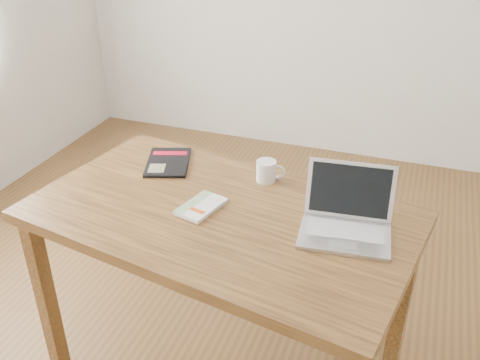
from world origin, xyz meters
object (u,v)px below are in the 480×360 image
(white_guidebook, at_px, (201,207))
(laptop, at_px, (347,218))
(desk, at_px, (221,233))
(black_guidebook, at_px, (168,162))
(coffee_mug, at_px, (267,171))

(white_guidebook, bearing_deg, laptop, 19.28)
(desk, xyz_separation_m, black_guidebook, (-0.32, 0.26, 0.10))
(white_guidebook, distance_m, laptop, 0.49)
(coffee_mug, bearing_deg, black_guidebook, 167.98)
(white_guidebook, height_order, black_guidebook, white_guidebook)
(white_guidebook, height_order, coffee_mug, coffee_mug)
(white_guidebook, relative_size, coffee_mug, 1.82)
(laptop, bearing_deg, white_guidebook, 178.70)
(desk, distance_m, laptop, 0.44)
(laptop, distance_m, coffee_mug, 0.40)
(white_guidebook, bearing_deg, desk, 16.89)
(laptop, bearing_deg, desk, 179.09)
(desk, relative_size, laptop, 4.57)
(desk, relative_size, black_guidebook, 4.96)
(coffee_mug, bearing_deg, laptop, -45.90)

